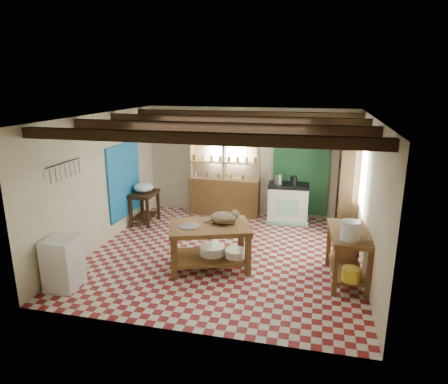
% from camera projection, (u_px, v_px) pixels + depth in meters
% --- Properties ---
extents(floor, '(5.00, 5.00, 0.02)m').
position_uv_depth(floor, '(225.00, 255.00, 7.62)').
color(floor, maroon).
rests_on(floor, ground).
extents(ceiling, '(5.00, 5.00, 0.02)m').
position_uv_depth(ceiling, '(225.00, 116.00, 6.92)').
color(ceiling, '#48484D').
rests_on(ceiling, wall_back).
extents(wall_back, '(5.00, 0.04, 2.60)m').
position_uv_depth(wall_back, '(249.00, 162.00, 9.61)').
color(wall_back, beige).
rests_on(wall_back, floor).
extents(wall_front, '(5.00, 0.04, 2.60)m').
position_uv_depth(wall_front, '(179.00, 240.00, 4.92)').
color(wall_front, beige).
rests_on(wall_front, floor).
extents(wall_left, '(0.04, 5.00, 2.60)m').
position_uv_depth(wall_left, '(101.00, 181.00, 7.82)').
color(wall_left, beige).
rests_on(wall_left, floor).
extents(wall_right, '(0.04, 5.00, 2.60)m').
position_uv_depth(wall_right, '(370.00, 198.00, 6.71)').
color(wall_right, beige).
rests_on(wall_right, floor).
extents(ceiling_beams, '(5.00, 3.80, 0.15)m').
position_uv_depth(ceiling_beams, '(225.00, 123.00, 6.95)').
color(ceiling_beams, '#322011').
rests_on(ceiling_beams, ceiling).
extents(blue_wall_patch, '(0.04, 1.40, 1.60)m').
position_uv_depth(blue_wall_patch, '(124.00, 180.00, 8.71)').
color(blue_wall_patch, '#1972BC').
rests_on(blue_wall_patch, wall_left).
extents(green_wall_patch, '(1.30, 0.04, 2.30)m').
position_uv_depth(green_wall_patch, '(301.00, 167.00, 9.32)').
color(green_wall_patch, '#20512C').
rests_on(green_wall_patch, wall_back).
extents(window_back, '(0.90, 0.02, 0.80)m').
position_uv_depth(window_back, '(228.00, 145.00, 9.59)').
color(window_back, beige).
rests_on(window_back, wall_back).
extents(window_right, '(0.02, 1.30, 1.20)m').
position_uv_depth(window_right, '(363.00, 178.00, 7.63)').
color(window_right, beige).
rests_on(window_right, wall_right).
extents(utensil_rail, '(0.06, 0.90, 0.28)m').
position_uv_depth(utensil_rail, '(64.00, 170.00, 6.55)').
color(utensil_rail, black).
rests_on(utensil_rail, wall_left).
extents(pot_rack, '(0.86, 0.12, 0.36)m').
position_uv_depth(pot_rack, '(302.00, 129.00, 8.67)').
color(pot_rack, black).
rests_on(pot_rack, ceiling).
extents(shelving_unit, '(1.70, 0.34, 2.20)m').
position_uv_depth(shelving_unit, '(225.00, 171.00, 9.61)').
color(shelving_unit, tan).
rests_on(shelving_unit, floor).
extents(tall_rack, '(0.40, 0.86, 2.00)m').
position_uv_depth(tall_rack, '(348.00, 187.00, 8.53)').
color(tall_rack, '#322011').
rests_on(tall_rack, floor).
extents(work_table, '(1.61, 1.33, 0.78)m').
position_uv_depth(work_table, '(210.00, 246.00, 7.02)').
color(work_table, brown).
rests_on(work_table, floor).
extents(stove, '(0.94, 0.66, 0.90)m').
position_uv_depth(stove, '(288.00, 203.00, 9.29)').
color(stove, silver).
rests_on(stove, floor).
extents(prep_table, '(0.52, 0.75, 0.75)m').
position_uv_depth(prep_table, '(145.00, 208.00, 9.19)').
color(prep_table, '#322011').
rests_on(prep_table, floor).
extents(white_cabinet, '(0.51, 0.59, 0.83)m').
position_uv_depth(white_cabinet, '(63.00, 263.00, 6.32)').
color(white_cabinet, silver).
rests_on(white_cabinet, floor).
extents(right_counter, '(0.69, 1.25, 0.86)m').
position_uv_depth(right_counter, '(347.00, 256.00, 6.52)').
color(right_counter, brown).
rests_on(right_counter, floor).
extents(cat, '(0.58, 0.54, 0.21)m').
position_uv_depth(cat, '(223.00, 218.00, 6.96)').
color(cat, '#8F7353').
rests_on(cat, work_table).
extents(steel_tray, '(0.45, 0.45, 0.02)m').
position_uv_depth(steel_tray, '(189.00, 226.00, 6.83)').
color(steel_tray, '#A09FA6').
rests_on(steel_tray, work_table).
extents(basin_large, '(0.57, 0.57, 0.16)m').
position_uv_depth(basin_large, '(212.00, 250.00, 7.10)').
color(basin_large, silver).
rests_on(basin_large, work_table).
extents(basin_small, '(0.48, 0.48, 0.13)m').
position_uv_depth(basin_small, '(236.00, 253.00, 7.00)').
color(basin_small, silver).
rests_on(basin_small, work_table).
extents(kettle_left, '(0.21, 0.21, 0.23)m').
position_uv_depth(kettle_left, '(278.00, 179.00, 9.18)').
color(kettle_left, '#A09FA6').
rests_on(kettle_left, stove).
extents(kettle_right, '(0.16, 0.16, 0.20)m').
position_uv_depth(kettle_right, '(293.00, 180.00, 9.12)').
color(kettle_right, black).
rests_on(kettle_right, stove).
extents(enamel_bowl, '(0.45, 0.45, 0.22)m').
position_uv_depth(enamel_bowl, '(144.00, 187.00, 9.06)').
color(enamel_bowl, silver).
rests_on(enamel_bowl, prep_table).
extents(white_bucket, '(0.31, 0.31, 0.29)m').
position_uv_depth(white_bucket, '(350.00, 230.00, 6.04)').
color(white_bucket, silver).
rests_on(white_bucket, right_counter).
extents(wicker_basket, '(0.38, 0.31, 0.25)m').
position_uv_depth(wicker_basket, '(345.00, 253.00, 6.82)').
color(wicker_basket, '#9E653F').
rests_on(wicker_basket, right_counter).
extents(yellow_tub, '(0.30, 0.30, 0.20)m').
position_uv_depth(yellow_tub, '(351.00, 274.00, 6.12)').
color(yellow_tub, gold).
rests_on(yellow_tub, right_counter).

